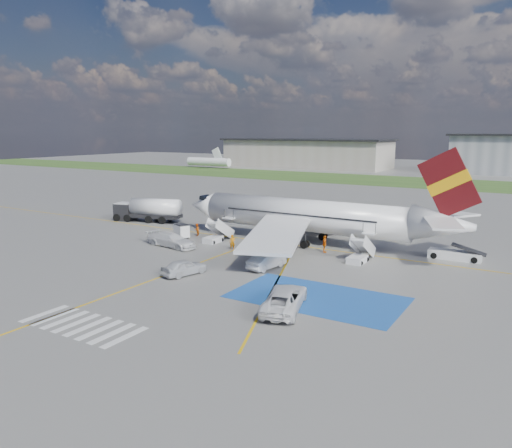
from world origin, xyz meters
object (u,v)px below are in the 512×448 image
at_px(fuel_tanker, 148,212).
at_px(belt_loader, 455,255).
at_px(airliner, 315,216).
at_px(van_white_b, 171,238).
at_px(gpu_cart, 181,232).
at_px(van_white_a, 285,295).
at_px(car_silver_b, 267,261).
at_px(car_silver_a, 184,267).

relative_size(fuel_tanker, belt_loader, 1.84).
relative_size(airliner, belt_loader, 6.33).
relative_size(belt_loader, van_white_b, 1.07).
height_order(airliner, gpu_cart, airliner).
bearing_deg(van_white_a, car_silver_b, -70.33).
bearing_deg(van_white_a, car_silver_a, -31.41).
bearing_deg(gpu_cart, van_white_a, -9.80).
bearing_deg(airliner, van_white_b, -144.16).
bearing_deg(van_white_b, airliner, -46.24).
distance_m(gpu_cart, belt_loader, 32.68).
xyz_separation_m(belt_loader, van_white_b, (-29.91, -11.12, 0.63)).
distance_m(airliner, gpu_cart, 17.18).
relative_size(fuel_tanker, car_silver_a, 2.37).
distance_m(belt_loader, car_silver_b, 20.57).
bearing_deg(airliner, fuel_tanker, 178.31).
distance_m(car_silver_a, van_white_a, 12.84).
bearing_deg(car_silver_a, fuel_tanker, -25.99).
height_order(belt_loader, van_white_b, van_white_b).
relative_size(car_silver_a, car_silver_b, 0.96).
xyz_separation_m(belt_loader, car_silver_b, (-15.43, -13.60, 0.34)).
xyz_separation_m(fuel_tanker, gpu_cart, (11.79, -6.50, -0.67)).
distance_m(gpu_cart, car_silver_b, 17.92).
height_order(belt_loader, car_silver_b, belt_loader).
height_order(airliner, van_white_a, airliner).
bearing_deg(car_silver_b, van_white_a, 134.42).
bearing_deg(gpu_cart, van_white_b, -40.27).
relative_size(car_silver_a, van_white_b, 0.83).
bearing_deg(van_white_b, van_white_a, -110.56).
height_order(fuel_tanker, belt_loader, fuel_tanker).
xyz_separation_m(airliner, car_silver_a, (-5.04, -18.54, -2.62)).
relative_size(car_silver_b, van_white_a, 0.81).
bearing_deg(car_silver_a, belt_loader, -122.60).
distance_m(airliner, car_silver_a, 19.40).
distance_m(belt_loader, van_white_b, 31.91).
bearing_deg(van_white_b, car_silver_b, -91.82).
distance_m(fuel_tanker, van_white_a, 41.78).
bearing_deg(car_silver_b, car_silver_a, 54.37).
relative_size(airliner, car_silver_a, 8.14).
bearing_deg(car_silver_b, van_white_b, -2.39).
xyz_separation_m(airliner, van_white_b, (-13.94, -10.07, -2.33)).
relative_size(gpu_cart, van_white_a, 0.43).
relative_size(van_white_a, van_white_b, 1.07).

